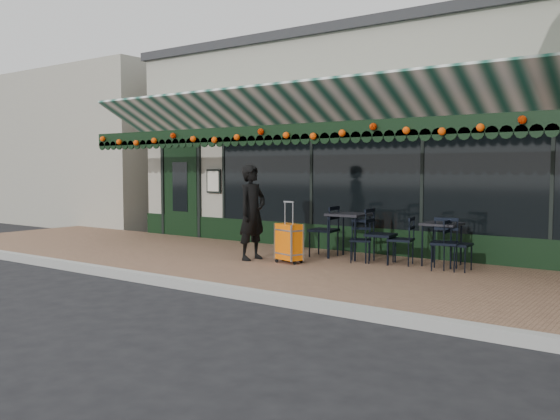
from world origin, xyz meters
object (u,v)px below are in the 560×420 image
Objects in this scene: chair_b_right at (381,236)px; chair_b_front at (360,241)px; chair_a_left at (401,240)px; chair_a_right at (458,245)px; suitcase at (289,243)px; woman at (252,212)px; chair_b_left at (324,231)px; chair_a_front at (444,244)px; cafe_table_a at (442,227)px; cafe_table_b at (349,218)px.

chair_b_right reaches higher than chair_b_front.
chair_a_left is 1.02× the size of chair_a_right.
suitcase reaches higher than chair_b_front.
suitcase is 1.11× the size of chair_b_right.
woman is at bearing -157.00° from suitcase.
chair_b_front is (0.88, -0.19, -0.10)m from chair_b_left.
chair_a_front is 0.89× the size of chair_b_right.
chair_b_left is 1.27× the size of chair_b_front.
suitcase is 1.41× the size of chair_b_front.
chair_a_right is (0.39, -0.31, -0.24)m from cafe_table_a.
cafe_table_b is (-1.69, -0.18, 0.09)m from cafe_table_a.
chair_b_left reaches higher than chair_a_front.
woman is at bearing -44.32° from chair_b_left.
chair_b_front is at bearing -59.67° from woman.
chair_a_front is at bearing -98.42° from chair_b_right.
chair_b_left reaches higher than cafe_table_b.
suitcase reaches higher than chair_a_front.
chair_a_left is (-0.61, -0.31, -0.24)m from cafe_table_a.
chair_a_right is (0.99, -0.00, -0.01)m from chair_a_left.
chair_a_right is at bearing -69.78° from woman.
cafe_table_b is at bearing -45.23° from woman.
chair_b_right is (-1.35, -0.04, 0.07)m from chair_a_right.
cafe_table_b is at bearing -173.79° from cafe_table_a.
woman is 2.35× the size of cafe_table_a.
woman reaches higher than chair_b_front.
cafe_table_b reaches higher than cafe_table_a.
cafe_table_b is at bearing 159.42° from chair_a_front.
chair_b_right reaches higher than chair_a_left.
chair_b_front is at bearing 168.90° from chair_a_front.
woman is 3.59m from chair_a_right.
cafe_table_a is 0.51m from chair_a_front.
chair_b_front is (-1.49, -0.07, -0.05)m from chair_a_front.
suitcase reaches higher than chair_a_right.
chair_a_right is at bearing -3.49° from cafe_table_b.
chair_b_right is (2.05, 1.02, -0.38)m from woman.
chair_b_front is at bearing 70.98° from chair_b_left.
suitcase is at bearing -165.18° from chair_b_front.
chair_a_front reaches higher than cafe_table_a.
chair_b_right is (1.30, 0.93, 0.12)m from suitcase.
chair_b_right is at bearing 52.47° from suitcase.
chair_b_right is at bearing 80.12° from chair_b_left.
woman is 2.25× the size of chair_b_front.
chair_b_front is at bearing -36.63° from cafe_table_b.
chair_a_front is at bearing 36.50° from suitcase.
chair_a_left is at bearing 88.51° from chair_a_right.
chair_b_left reaches higher than cafe_table_a.
cafe_table_a is at bearing 6.21° from cafe_table_b.
chair_a_left is (1.66, 0.98, 0.06)m from suitcase.
chair_a_left is 0.87× the size of chair_b_left.
woman is 1.60× the size of suitcase.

